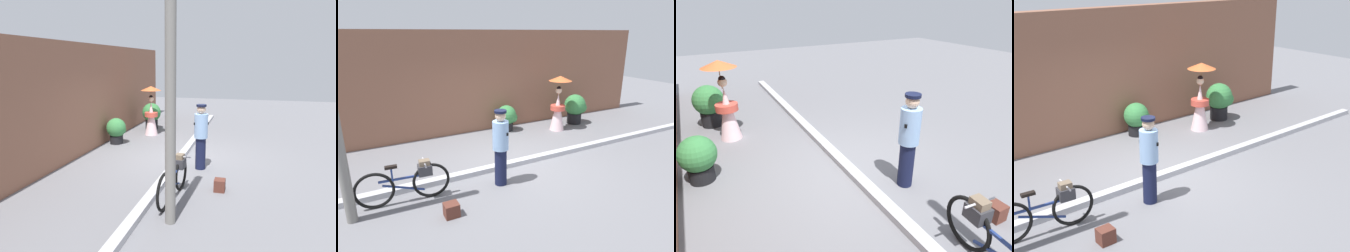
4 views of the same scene
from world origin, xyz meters
TOP-DOWN VIEW (x-y plane):
  - ground_plane at (0.00, 0.00)m, footprint 30.00×30.00m
  - building_wall at (0.00, 3.08)m, footprint 14.00×0.40m
  - sidewalk_curb at (0.00, 0.00)m, footprint 14.00×0.20m
  - bicycle_near_officer at (-2.63, -0.44)m, footprint 1.77×0.48m
  - person_officer at (-0.74, -0.67)m, footprint 0.34×0.36m
  - person_with_parasol at (2.66, 1.74)m, footprint 0.75×0.75m
  - potted_plant_by_door at (3.69, 2.03)m, footprint 0.77×0.75m
  - potted_plant_small at (1.11, 2.46)m, footprint 0.67×0.65m
  - backpack_on_pavement at (-2.06, -1.31)m, footprint 0.26×0.23m
  - utility_pole at (-3.65, -0.62)m, footprint 0.18×0.18m

SIDE VIEW (x-z plane):
  - ground_plane at x=0.00m, z-range 0.00..0.00m
  - sidewalk_curb at x=0.00m, z-range 0.00..0.12m
  - backpack_on_pavement at x=-2.06m, z-range 0.01..0.26m
  - bicycle_near_officer at x=-2.63m, z-range 0.02..0.85m
  - potted_plant_small at x=1.11m, z-range 0.04..0.91m
  - potted_plant_by_door at x=3.69m, z-range 0.06..1.12m
  - person_officer at x=-0.74m, z-range 0.06..1.73m
  - person_with_parasol at x=2.66m, z-range -0.02..1.81m
  - building_wall at x=0.00m, z-range 0.00..3.25m
  - utility_pole at x=-3.65m, z-range 0.00..4.80m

